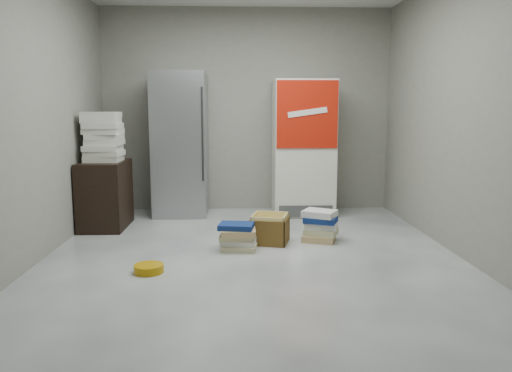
{
  "coord_description": "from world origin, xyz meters",
  "views": [
    {
      "loc": [
        -0.15,
        -4.57,
        1.4
      ],
      "look_at": [
        0.06,
        0.7,
        0.6
      ],
      "focal_mm": 35.0,
      "sensor_mm": 36.0,
      "label": 1
    }
  ],
  "objects": [
    {
      "name": "coke_cooler",
      "position": [
        0.75,
        2.12,
        0.9
      ],
      "size": [
        0.8,
        0.73,
        1.8
      ],
      "color": "silver",
      "rests_on": "ground"
    },
    {
      "name": "phonebook_stack_side",
      "position": [
        -0.14,
        0.34,
        0.14
      ],
      "size": [
        0.4,
        0.35,
        0.27
      ],
      "rotation": [
        0.0,
        0.0,
        -0.05
      ],
      "color": "tan",
      "rests_on": "ground"
    },
    {
      "name": "ground",
      "position": [
        0.0,
        0.0,
        0.0
      ],
      "size": [
        5.0,
        5.0,
        0.0
      ],
      "primitive_type": "plane",
      "color": "silver",
      "rests_on": "ground"
    },
    {
      "name": "steel_fridge",
      "position": [
        -0.9,
        2.13,
        0.95
      ],
      "size": [
        0.7,
        0.72,
        1.9
      ],
      "color": "#ACAEB4",
      "rests_on": "ground"
    },
    {
      "name": "cardboard_box",
      "position": [
        0.2,
        0.61,
        0.13
      ],
      "size": [
        0.46,
        0.46,
        0.31
      ],
      "rotation": [
        0.0,
        0.0,
        -0.25
      ],
      "color": "yellow",
      "rests_on": "ground"
    },
    {
      "name": "room_shell",
      "position": [
        0.0,
        0.0,
        1.8
      ],
      "size": [
        4.04,
        5.04,
        2.82
      ],
      "color": "gray",
      "rests_on": "ground"
    },
    {
      "name": "supply_box_stack",
      "position": [
        -1.72,
        1.4,
        1.09
      ],
      "size": [
        0.44,
        0.44,
        0.58
      ],
      "color": "silver",
      "rests_on": "wood_shelf"
    },
    {
      "name": "wood_shelf",
      "position": [
        -1.73,
        1.4,
        0.4
      ],
      "size": [
        0.5,
        0.8,
        0.8
      ],
      "primitive_type": "cube",
      "color": "black",
      "rests_on": "ground"
    },
    {
      "name": "phonebook_stack_main",
      "position": [
        0.75,
        0.65,
        0.17
      ],
      "size": [
        0.43,
        0.39,
        0.34
      ],
      "rotation": [
        0.0,
        0.0,
        -0.39
      ],
      "color": "tan",
      "rests_on": "ground"
    },
    {
      "name": "bucket_lid",
      "position": [
        -0.92,
        -0.35,
        0.03
      ],
      "size": [
        0.33,
        0.33,
        0.07
      ],
      "primitive_type": "cylinder",
      "rotation": [
        0.0,
        0.0,
        -0.31
      ],
      "color": "#B98407",
      "rests_on": "ground"
    }
  ]
}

